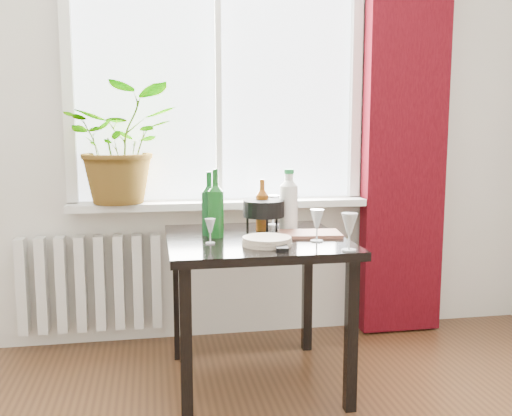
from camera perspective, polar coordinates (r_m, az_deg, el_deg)
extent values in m
cube|color=white|center=(3.38, -3.86, 13.68)|extent=(1.72, 0.08, 1.62)
cube|color=silver|center=(3.33, -3.60, 0.40)|extent=(1.72, 0.20, 0.04)
cube|color=#36040B|center=(3.58, 14.70, 8.26)|extent=(0.50, 0.12, 2.56)
cube|color=silver|center=(3.44, -16.20, -7.22)|extent=(0.80, 0.10, 0.55)
cube|color=black|center=(2.77, -0.04, -3.34)|extent=(0.85, 0.85, 0.04)
cube|color=black|center=(2.49, -7.02, -13.67)|extent=(0.05, 0.05, 0.70)
cube|color=black|center=(3.18, -7.82, -8.81)|extent=(0.05, 0.05, 0.70)
cube|color=black|center=(2.63, 9.49, -12.51)|extent=(0.05, 0.05, 0.70)
cube|color=black|center=(3.29, 5.13, -8.19)|extent=(0.05, 0.05, 0.70)
imported|color=#367D21|center=(3.27, -13.25, 6.26)|extent=(0.62, 0.55, 0.66)
cylinder|color=beige|center=(2.58, 1.11, -3.32)|extent=(0.30, 0.30, 0.04)
cube|color=black|center=(2.52, 2.52, -3.84)|extent=(0.08, 0.18, 0.02)
cube|color=#905541|center=(2.82, 5.38, -2.59)|extent=(0.32, 0.23, 0.02)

